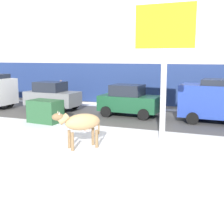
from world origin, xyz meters
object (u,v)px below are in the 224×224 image
Objects in this scene: cow_tan at (81,123)px; car_darkgreen_hatchback at (129,101)px; billboard at (165,35)px; pedestrian_near_billboard at (61,91)px; dumpster at (45,111)px; car_grey_hatchback at (52,96)px.

cow_tan is 6.87m from car_darkgreen_hatchback.
billboard is 3.21× the size of pedestrian_near_billboard.
car_grey_hatchback is at bearing 116.86° from dumpster.
dumpster is at bearing -63.14° from car_grey_hatchback.
billboard is 12.80m from pedestrian_near_billboard.
car_grey_hatchback reaches higher than pedestrian_near_billboard.
billboard is 10.33m from car_grey_hatchback.
cow_tan is 0.96× the size of pedestrian_near_billboard.
cow_tan is at bearing -42.00° from dumpster.
car_darkgreen_hatchback is (5.38, -0.17, 0.00)m from car_grey_hatchback.
dumpster is (-3.96, 3.57, -0.39)m from cow_tan.
billboard reaches higher than pedestrian_near_billboard.
car_darkgreen_hatchback is at bearing -25.84° from pedestrian_near_billboard.
cow_tan is 0.47× the size of car_darkgreen_hatchback.
pedestrian_near_billboard is 1.02× the size of dumpster.
dumpster is at bearing -66.33° from pedestrian_near_billboard.
car_grey_hatchback reaches higher than cow_tan.
car_darkgreen_hatchback is (-3.03, 4.79, -3.39)m from billboard.
billboard reaches higher than dumpster.
billboard is at bearing 37.64° from cow_tan.
cow_tan is at bearing -87.20° from car_darkgreen_hatchback.
billboard is 3.27× the size of dumpster.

